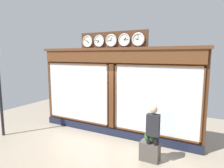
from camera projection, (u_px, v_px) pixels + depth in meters
name	position (u px, v px, depth m)	size (l,w,h in m)	color
shop_facade	(114.00, 91.00, 7.53)	(6.62, 0.42, 3.92)	#4C2B16
pedestrian	(153.00, 132.00, 5.60)	(0.37, 0.24, 1.69)	black
planter_box	(150.00, 151.00, 5.82)	(0.56, 0.36, 0.56)	#4C4742
planter_shrub	(150.00, 136.00, 5.76)	(0.35, 0.35, 0.35)	#285623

